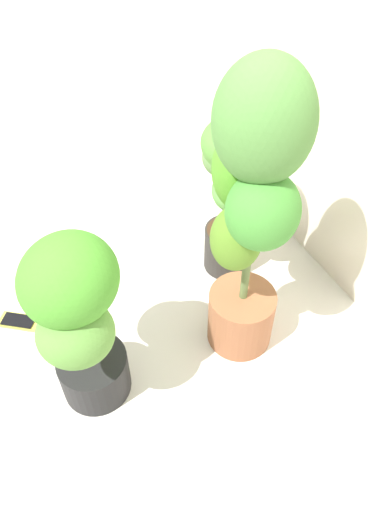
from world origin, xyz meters
The scene contains 5 objects.
ground_plane centered at (0.00, 0.00, 0.00)m, with size 8.00×8.00×0.00m, color silver.
potted_plant_back_center centered at (0.02, 0.52, 0.38)m, with size 0.36×0.25×0.64m.
potted_plant_front_right centered at (0.31, -0.11, 0.38)m, with size 0.38×0.36×0.62m.
potted_plant_back_right centered at (0.34, 0.39, 0.59)m, with size 0.37×0.30×0.99m.
cell_phone centered at (-0.05, -0.29, 0.00)m, with size 0.14×0.16×0.01m.
Camera 1 is at (1.15, -0.19, 1.40)m, focal length 33.82 mm.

